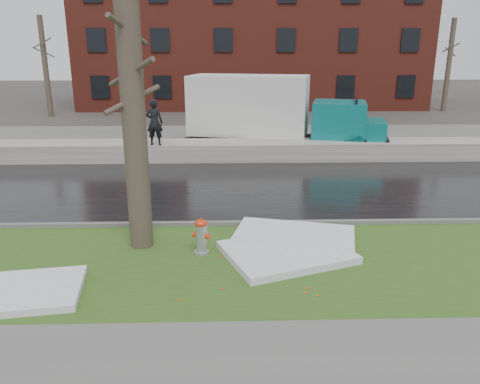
{
  "coord_description": "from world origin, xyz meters",
  "views": [
    {
      "loc": [
        -0.04,
        -10.36,
        4.43
      ],
      "look_at": [
        0.28,
        0.8,
        1.0
      ],
      "focal_mm": 35.0,
      "sensor_mm": 36.0,
      "label": 1
    }
  ],
  "objects_px": {
    "fire_hydrant": "(201,235)",
    "tree": "(133,103)",
    "worker": "(154,122)",
    "box_truck": "(272,111)"
  },
  "relations": [
    {
      "from": "box_truck",
      "to": "fire_hydrant",
      "type": "bearing_deg",
      "value": -89.53
    },
    {
      "from": "tree",
      "to": "worker",
      "type": "height_order",
      "value": "tree"
    },
    {
      "from": "tree",
      "to": "worker",
      "type": "xyz_separation_m",
      "value": [
        -0.84,
        8.32,
        -1.67
      ]
    },
    {
      "from": "box_truck",
      "to": "worker",
      "type": "xyz_separation_m",
      "value": [
        -4.87,
        -2.39,
        -0.1
      ]
    },
    {
      "from": "fire_hydrant",
      "to": "box_truck",
      "type": "xyz_separation_m",
      "value": [
        2.61,
        11.23,
        1.26
      ]
    },
    {
      "from": "tree",
      "to": "box_truck",
      "type": "distance_m",
      "value": 11.55
    },
    {
      "from": "tree",
      "to": "box_truck",
      "type": "height_order",
      "value": "tree"
    },
    {
      "from": "fire_hydrant",
      "to": "tree",
      "type": "relative_size",
      "value": 0.13
    },
    {
      "from": "tree",
      "to": "worker",
      "type": "bearing_deg",
      "value": 95.75
    },
    {
      "from": "fire_hydrant",
      "to": "box_truck",
      "type": "height_order",
      "value": "box_truck"
    }
  ]
}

